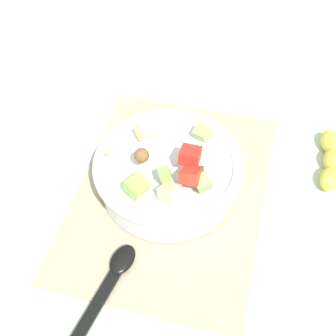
% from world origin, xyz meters
% --- Properties ---
extents(ground_plane, '(2.40, 2.40, 0.00)m').
position_xyz_m(ground_plane, '(0.00, 0.00, 0.00)').
color(ground_plane, silver).
extents(placemat, '(0.46, 0.33, 0.01)m').
position_xyz_m(placemat, '(0.00, 0.00, 0.00)').
color(placemat, tan).
rests_on(placemat, ground_plane).
extents(salad_bowl, '(0.26, 0.26, 0.11)m').
position_xyz_m(salad_bowl, '(0.01, 0.01, 0.05)').
color(salad_bowl, white).
rests_on(salad_bowl, placemat).
extents(serving_spoon, '(0.23, 0.07, 0.01)m').
position_xyz_m(serving_spoon, '(-0.20, 0.05, 0.01)').
color(serving_spoon, black).
rests_on(serving_spoon, placemat).
extents(banana_whole, '(0.15, 0.05, 0.04)m').
position_xyz_m(banana_whole, '(0.14, -0.28, 0.02)').
color(banana_whole, yellow).
rests_on(banana_whole, ground_plane).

